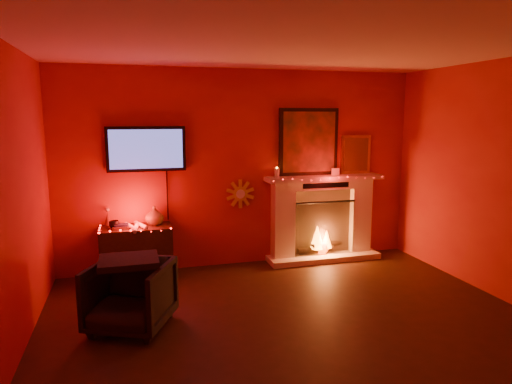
% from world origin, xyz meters
% --- Properties ---
extents(room, '(5.00, 5.00, 5.00)m').
position_xyz_m(room, '(0.00, 0.00, 1.35)').
color(room, black).
rests_on(room, ground).
extents(floor, '(5.00, 5.00, 0.00)m').
position_xyz_m(floor, '(0.00, 0.00, 0.00)').
color(floor, black).
rests_on(floor, ground).
extents(fireplace, '(1.72, 0.40, 2.18)m').
position_xyz_m(fireplace, '(1.14, 2.39, 0.72)').
color(fireplace, beige).
rests_on(fireplace, floor).
extents(tv, '(1.00, 0.07, 1.24)m').
position_xyz_m(tv, '(-1.30, 2.45, 1.65)').
color(tv, black).
rests_on(tv, room).
extents(sunburst_clock, '(0.40, 0.03, 0.40)m').
position_xyz_m(sunburst_clock, '(-0.05, 2.48, 1.00)').
color(sunburst_clock, gold).
rests_on(sunburst_clock, room).
extents(console_table, '(0.89, 0.58, 0.93)m').
position_xyz_m(console_table, '(-1.47, 2.26, 0.37)').
color(console_table, black).
rests_on(console_table, floor).
extents(armchair, '(0.97, 0.98, 0.67)m').
position_xyz_m(armchair, '(-1.57, 0.81, 0.34)').
color(armchair, black).
rests_on(armchair, floor).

